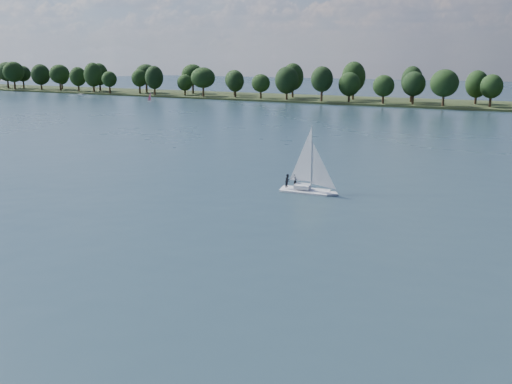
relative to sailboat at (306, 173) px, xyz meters
The scene contains 6 objects.
ground 46.16m from the sailboat, 83.80° to the left, with size 700.00×700.00×0.00m, color #233342.
far_shore 157.92m from the sailboat, 88.19° to the left, with size 660.00×40.00×1.50m, color black.
sailboat is the anchor object (origin of this frame).
dinghy_pink 167.66m from the sailboat, 136.08° to the left, with size 2.84×1.93×4.23m.
pontoon 225.13m from the sailboat, 142.90° to the left, with size 4.00×2.00×0.50m, color #585A5D.
treeline 154.64m from the sailboat, 93.24° to the left, with size 562.38×73.78×17.56m.
Camera 1 is at (25.16, -14.14, 17.76)m, focal length 40.00 mm.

